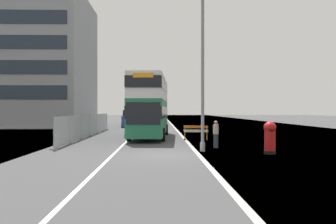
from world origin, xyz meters
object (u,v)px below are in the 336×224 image
at_px(car_receding_far, 156,117).
at_px(car_receding_mid, 158,118).
at_px(roadworks_barrier, 196,131).
at_px(lamppost_foreground, 203,74).
at_px(pedestrian_at_kerb, 216,134).
at_px(red_pillar_postbox, 270,136).
at_px(car_oncoming_near, 130,119).
at_px(double_decker_bus, 150,106).

bearing_deg(car_receding_far, car_receding_mid, -87.49).
relative_size(roadworks_barrier, car_receding_far, 0.44).
height_order(lamppost_foreground, pedestrian_at_kerb, lamppost_foreground).
distance_m(roadworks_barrier, car_receding_far, 36.31).
relative_size(red_pillar_postbox, pedestrian_at_kerb, 1.03).
bearing_deg(car_oncoming_near, lamppost_foreground, -76.70).
bearing_deg(red_pillar_postbox, car_receding_far, 98.18).
height_order(red_pillar_postbox, roadworks_barrier, red_pillar_postbox).
distance_m(double_decker_bus, roadworks_barrier, 4.82).
bearing_deg(car_oncoming_near, roadworks_barrier, -71.10).
bearing_deg(pedestrian_at_kerb, double_decker_bus, 118.26).
height_order(lamppost_foreground, roadworks_barrier, lamppost_foreground).
height_order(double_decker_bus, car_receding_mid, double_decker_bus).
relative_size(lamppost_foreground, car_receding_far, 2.14).
relative_size(double_decker_bus, lamppost_foreground, 1.23).
bearing_deg(red_pillar_postbox, car_receding_mid, 99.37).
distance_m(roadworks_barrier, pedestrian_at_kerb, 5.55).
xyz_separation_m(car_oncoming_near, car_receding_far, (3.50, 16.04, 0.03)).
bearing_deg(car_oncoming_near, double_decker_bus, -79.59).
distance_m(double_decker_bus, car_receding_mid, 25.94).
bearing_deg(car_receding_mid, car_oncoming_near, -115.07).
bearing_deg(car_oncoming_near, pedestrian_at_kerb, -73.63).
xyz_separation_m(car_receding_mid, car_receding_far, (-0.34, 7.81, 0.02)).
bearing_deg(pedestrian_at_kerb, car_receding_far, 95.52).
bearing_deg(roadworks_barrier, red_pillar_postbox, -70.31).
xyz_separation_m(red_pillar_postbox, car_receding_far, (-6.42, 44.64, 0.16)).
distance_m(car_oncoming_near, car_receding_far, 16.41).
relative_size(double_decker_bus, car_receding_mid, 2.94).
relative_size(red_pillar_postbox, car_receding_mid, 0.45).
height_order(roadworks_barrier, pedestrian_at_kerb, pedestrian_at_kerb).
height_order(lamppost_foreground, red_pillar_postbox, lamppost_foreground).
distance_m(roadworks_barrier, car_receding_mid, 28.50).
relative_size(lamppost_foreground, red_pillar_postbox, 5.32).
bearing_deg(double_decker_bus, roadworks_barrier, -34.02).
distance_m(double_decker_bus, lamppost_foreground, 10.40).
xyz_separation_m(double_decker_bus, roadworks_barrier, (3.64, -2.46, -1.98)).
bearing_deg(car_receding_mid, red_pillar_postbox, -80.63).
relative_size(red_pillar_postbox, roadworks_barrier, 0.91).
distance_m(red_pillar_postbox, car_receding_mid, 37.33).
distance_m(roadworks_barrier, car_oncoming_near, 21.26).
distance_m(lamppost_foreground, car_oncoming_near, 28.35).
height_order(roadworks_barrier, car_receding_mid, car_receding_mid).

